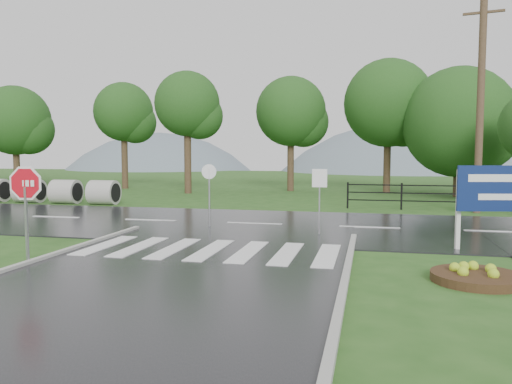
# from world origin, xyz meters

# --- Properties ---
(ground) EXTENTS (120.00, 120.00, 0.00)m
(ground) POSITION_xyz_m (0.00, 0.00, 0.00)
(ground) COLOR #27501A
(ground) RESTS_ON ground
(main_road) EXTENTS (90.00, 8.00, 0.04)m
(main_road) POSITION_xyz_m (0.00, 10.00, 0.00)
(main_road) COLOR black
(main_road) RESTS_ON ground
(crosswalk) EXTENTS (6.50, 2.80, 0.02)m
(crosswalk) POSITION_xyz_m (0.00, 5.00, 0.06)
(crosswalk) COLOR silver
(crosswalk) RESTS_ON ground
(fence_west) EXTENTS (9.58, 0.08, 1.20)m
(fence_west) POSITION_xyz_m (7.75, 16.00, 0.72)
(fence_west) COLOR black
(fence_west) RESTS_ON ground
(hills) EXTENTS (102.00, 48.00, 48.00)m
(hills) POSITION_xyz_m (3.49, 65.00, -15.54)
(hills) COLOR slate
(hills) RESTS_ON ground
(treeline) EXTENTS (83.20, 5.20, 10.00)m
(treeline) POSITION_xyz_m (1.00, 24.00, 0.00)
(treeline) COLOR #194214
(treeline) RESTS_ON ground
(culvert_pipes) EXTENTS (9.70, 1.20, 1.20)m
(culvert_pipes) POSITION_xyz_m (-13.00, 15.00, 0.60)
(culvert_pipes) COLOR #9E9B93
(culvert_pipes) RESTS_ON ground
(stop_sign) EXTENTS (1.07, 0.14, 2.41)m
(stop_sign) POSITION_xyz_m (-3.66, 2.71, 1.69)
(stop_sign) COLOR #939399
(stop_sign) RESTS_ON ground
(estate_billboard) EXTENTS (2.53, 0.55, 2.24)m
(estate_billboard) POSITION_xyz_m (7.43, 6.65, 1.54)
(estate_billboard) COLOR silver
(estate_billboard) RESTS_ON ground
(flower_bed) EXTENTS (1.78, 1.78, 0.36)m
(flower_bed) POSITION_xyz_m (6.10, 3.34, 0.13)
(flower_bed) COLOR #332111
(flower_bed) RESTS_ON ground
(reg_sign_small) EXTENTS (0.46, 0.06, 2.06)m
(reg_sign_small) POSITION_xyz_m (2.48, 8.18, 1.47)
(reg_sign_small) COLOR #939399
(reg_sign_small) RESTS_ON ground
(reg_sign_round) EXTENTS (0.50, 0.09, 2.17)m
(reg_sign_round) POSITION_xyz_m (-1.35, 8.99, 1.38)
(reg_sign_round) COLOR #939399
(reg_sign_round) RESTS_ON ground
(utility_pole_east) EXTENTS (1.60, 0.40, 9.03)m
(utility_pole_east) POSITION_xyz_m (8.44, 15.50, 4.59)
(utility_pole_east) COLOR #473523
(utility_pole_east) RESTS_ON ground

